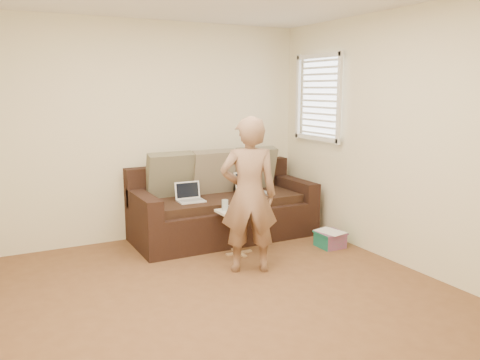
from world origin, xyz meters
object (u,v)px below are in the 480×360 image
at_px(drinking_glass, 225,205).
at_px(sofa, 224,204).
at_px(striped_box, 330,239).
at_px(person, 249,195).
at_px(side_table, 239,232).
at_px(laptop_white, 191,202).
at_px(laptop_silver, 256,195).

bearing_deg(drinking_glass, sofa, 65.43).
bearing_deg(striped_box, person, -169.84).
bearing_deg(sofa, side_table, -100.62).
height_order(laptop_white, side_table, laptop_white).
bearing_deg(laptop_white, side_table, -55.50).
bearing_deg(drinking_glass, laptop_silver, 36.22).
relative_size(laptop_silver, striped_box, 1.34).
xyz_separation_m(laptop_silver, drinking_glass, (-0.65, -0.48, 0.04)).
xyz_separation_m(sofa, striped_box, (0.93, -0.91, -0.33)).
relative_size(laptop_silver, side_table, 0.79).
distance_m(sofa, laptop_silver, 0.41).
xyz_separation_m(laptop_white, striped_box, (1.39, -0.82, -0.43)).
bearing_deg(laptop_silver, sofa, 158.34).
height_order(sofa, person, person).
bearing_deg(drinking_glass, striped_box, -15.43).
relative_size(laptop_silver, laptop_white, 1.30).
bearing_deg(laptop_silver, striped_box, -63.91).
distance_m(sofa, laptop_white, 0.48).
distance_m(laptop_white, side_table, 0.69).
relative_size(side_table, drinking_glass, 4.16).
height_order(sofa, striped_box, sofa).
bearing_deg(sofa, laptop_white, -169.04).
relative_size(laptop_white, person, 0.19).
xyz_separation_m(laptop_silver, person, (-0.65, -1.02, 0.26)).
distance_m(drinking_glass, striped_box, 1.32).
bearing_deg(laptop_silver, person, -130.17).
distance_m(laptop_white, striped_box, 1.67).
distance_m(side_table, striped_box, 1.09).
distance_m(sofa, person, 1.20).
distance_m(laptop_silver, drinking_glass, 0.81).
height_order(side_table, striped_box, side_table).
distance_m(laptop_white, drinking_glass, 0.53).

